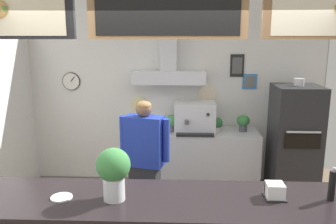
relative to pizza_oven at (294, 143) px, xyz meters
name	(u,v)px	position (x,y,z in m)	size (l,w,h in m)	color
back_wall_assembly	(174,88)	(-1.71, 0.49, 0.70)	(4.60, 2.84, 2.86)	#9E9E99
back_prep_counter	(204,161)	(-1.24, 0.25, -0.37)	(1.59, 0.60, 0.91)	#B7BABF
pizza_oven	(294,143)	(0.00, 0.00, 0.00)	(0.63, 0.67, 1.74)	#232326
shop_worker	(145,166)	(-2.01, -1.06, 0.04)	(0.57, 0.32, 1.61)	#232328
espresso_machine	(195,117)	(-1.40, 0.22, 0.31)	(0.59, 0.49, 0.44)	silver
potted_oregano	(216,124)	(-1.07, 0.25, 0.21)	(0.18, 0.18, 0.22)	beige
potted_basil	(243,122)	(-0.68, 0.27, 0.23)	(0.19, 0.19, 0.25)	#4C4C51
potted_sage	(172,122)	(-1.74, 0.22, 0.24)	(0.20, 0.20, 0.26)	#4C4C51
condiment_plate	(62,197)	(-2.52, -2.33, 0.26)	(0.17, 0.17, 0.01)	white
pepper_grinder	(332,184)	(-0.44, -2.28, 0.39)	(0.05, 0.05, 0.27)	black
napkin_holder	(275,191)	(-0.86, -2.26, 0.31)	(0.17, 0.16, 0.14)	#262628
basil_vase	(114,172)	(-2.10, -2.33, 0.48)	(0.26, 0.26, 0.41)	silver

